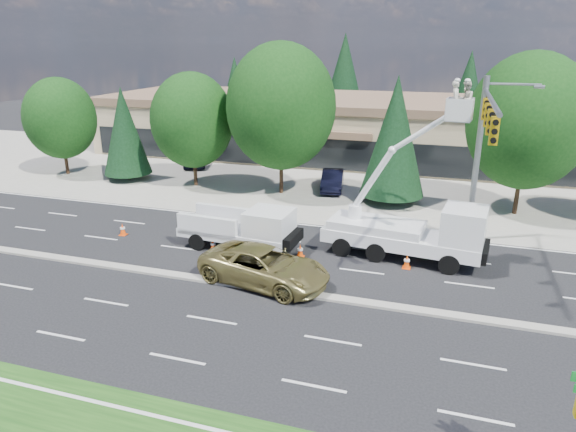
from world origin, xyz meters
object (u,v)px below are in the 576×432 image
(utility_pickup, at_px, (244,232))
(bucket_truck, at_px, (416,224))
(signal_mast, at_px, (483,140))
(minivan, at_px, (265,266))

(utility_pickup, xyz_separation_m, bucket_truck, (8.85, 1.33, 0.94))
(signal_mast, xyz_separation_m, minivan, (-9.12, -6.44, -5.20))
(utility_pickup, distance_m, minivan, 4.33)
(signal_mast, bearing_deg, bucket_truck, -150.42)
(signal_mast, distance_m, minivan, 12.32)
(utility_pickup, bearing_deg, signal_mast, 17.83)
(utility_pickup, height_order, bucket_truck, bucket_truck)
(utility_pickup, xyz_separation_m, minivan, (2.45, -3.57, -0.12))
(signal_mast, distance_m, utility_pickup, 12.96)
(utility_pickup, bearing_deg, bucket_truck, 12.41)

